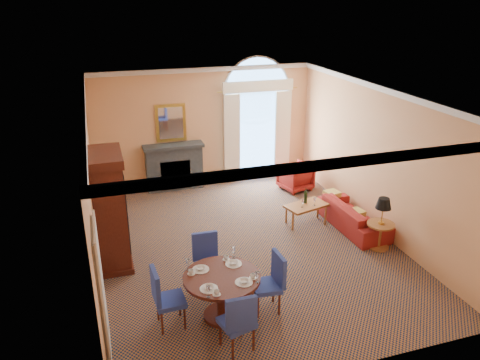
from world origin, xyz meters
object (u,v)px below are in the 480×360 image
object	(u,v)px
armoire	(110,212)
sofa	(353,216)
armchair	(295,177)
coffee_table	(306,206)
dining_table	(222,287)
side_table	(382,218)

from	to	relation	value
armoire	sofa	distance (m)	5.33
armchair	coffee_table	bearing A→B (deg)	58.40
sofa	coffee_table	bearing A→B (deg)	60.40
dining_table	side_table	world-z (taller)	side_table
coffee_table	side_table	distance (m)	1.79
armoire	armchair	world-z (taller)	armoire
sofa	coffee_table	xyz separation A→B (m)	(-0.94, 0.49, 0.16)
coffee_table	armoire	bearing A→B (deg)	169.87
armoire	side_table	distance (m)	5.45
sofa	side_table	size ratio (longest dim) A/B	1.80
coffee_table	sofa	bearing A→B (deg)	-42.39
dining_table	armchair	world-z (taller)	dining_table
sofa	armchair	bearing A→B (deg)	5.79
armchair	coffee_table	world-z (taller)	coffee_table
sofa	armoire	bearing A→B (deg)	86.47
armoire	armchair	bearing A→B (deg)	25.42
armchair	dining_table	bearing A→B (deg)	39.51
armoire	coffee_table	bearing A→B (deg)	4.86
coffee_table	side_table	size ratio (longest dim) A/B	0.95
armchair	side_table	size ratio (longest dim) A/B	0.70
sofa	coffee_table	world-z (taller)	coffee_table
dining_table	coffee_table	bearing A→B (deg)	44.16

